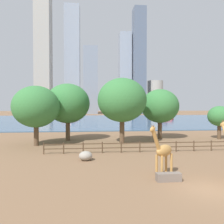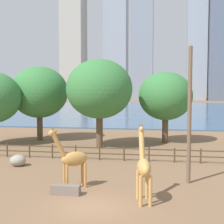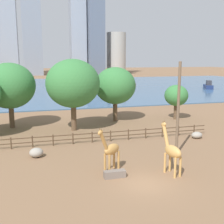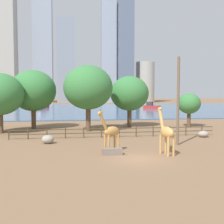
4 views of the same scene
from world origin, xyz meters
TOP-DOWN VIEW (x-y plane):
  - ground_plane at (0.00, 80.00)m, footprint 400.00×400.00m
  - harbor_water at (0.00, 77.00)m, footprint 180.00×86.00m
  - giraffe_tall at (2.85, 1.33)m, footprint 1.14×2.75m
  - giraffe_companion at (-1.94, 3.30)m, footprint 2.51×2.02m
  - utility_pole at (5.68, 5.69)m, footprint 0.28×0.28m
  - boulder_near_fence at (10.95, 10.34)m, footprint 1.36×1.08m
  - boulder_by_pole at (-8.16, 8.64)m, footprint 1.36×1.26m
  - feeding_trough at (-1.99, 1.89)m, footprint 1.80×0.60m
  - enclosure_fence at (-0.30, 12.00)m, footprint 26.12×0.14m
  - tree_center_broad at (13.80, 21.19)m, footprint 3.76×3.76m
  - tree_right_tall at (4.02, 22.59)m, footprint 6.33×6.33m
  - tree_left_small at (-11.33, 22.09)m, footprint 7.04×7.04m
  - tree_right_small at (-3.07, 18.33)m, footprint 7.18×7.18m
  - boat_ferry at (-16.69, 83.34)m, footprint 6.79×7.78m
  - boat_sailboat at (45.73, 59.43)m, footprint 4.40×6.40m
  - boat_barge at (22.39, 72.10)m, footprint 5.67×5.02m
  - skyline_tower_needle at (-22.35, 163.01)m, footprint 11.82×12.53m
  - skyline_block_central at (-7.96, 154.44)m, footprint 10.77×8.68m
  - skyline_tower_glass at (27.83, 146.18)m, footprint 8.83×10.64m
  - skyline_block_left at (18.24, 152.58)m, footprint 8.91×10.62m
  - skyline_block_right at (41.53, 150.48)m, footprint 11.82×11.82m

SIDE VIEW (x-z plane):
  - ground_plane at x=0.00m, z-range 0.00..0.00m
  - harbor_water at x=0.00m, z-range 0.00..0.20m
  - feeding_trough at x=-1.99m, z-range 0.00..0.60m
  - boulder_near_fence at x=10.95m, z-range 0.00..0.81m
  - boulder_by_pole at x=-8.16m, z-range 0.00..0.94m
  - enclosure_fence at x=-0.30m, z-range 0.11..1.41m
  - boat_barge at x=22.39m, z-range -0.20..2.27m
  - boat_sailboat at x=45.73m, z-range -0.23..2.43m
  - boat_ferry at x=-16.69m, z-range -2.10..4.79m
  - giraffe_companion at x=-1.94m, z-range -0.12..4.00m
  - giraffe_tall at x=2.85m, z-range -0.16..4.28m
  - tree_center_broad at x=13.80m, z-range 1.04..6.60m
  - utility_pole at x=5.68m, z-range 0.00..9.40m
  - tree_right_tall at x=4.02m, z-range 1.32..9.72m
  - tree_left_small at x=-11.33m, z-range 1.38..10.51m
  - tree_right_small at x=-3.07m, z-range 1.56..11.20m
  - skyline_block_right at x=41.53m, z-range 0.00..25.29m
  - skyline_block_central at x=-7.96m, z-range 0.00..51.22m
  - skyline_block_left at x=18.24m, z-range 0.00..61.30m
  - skyline_tower_glass at x=27.83m, z-range 0.00..77.98m
  - skyline_tower_needle at x=-22.35m, z-range 0.00..84.78m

